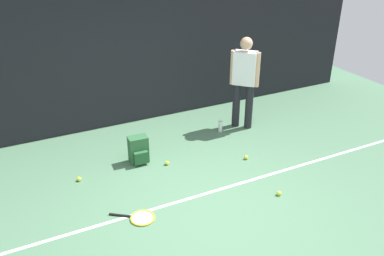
{
  "coord_description": "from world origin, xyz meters",
  "views": [
    {
      "loc": [
        -2.09,
        -3.84,
        3.37
      ],
      "look_at": [
        0.0,
        0.4,
        1.0
      ],
      "focal_mm": 37.46,
      "sensor_mm": 36.0,
      "label": 1
    }
  ],
  "objects_px": {
    "tennis_ball_near_player": "(279,193)",
    "tennis_ball_mid_court": "(246,157)",
    "tennis_ball_by_fence": "(167,163)",
    "backpack": "(139,150)",
    "water_bottle": "(220,126)",
    "tennis_player": "(244,78)",
    "tennis_racket": "(140,218)",
    "tennis_ball_far_left": "(79,179)"
  },
  "relations": [
    {
      "from": "tennis_player",
      "to": "water_bottle",
      "type": "xyz_separation_m",
      "value": [
        -0.47,
        -0.01,
        -0.86
      ]
    },
    {
      "from": "tennis_racket",
      "to": "tennis_ball_near_player",
      "type": "xyz_separation_m",
      "value": [
        1.92,
        -0.39,
        0.02
      ]
    },
    {
      "from": "water_bottle",
      "to": "backpack",
      "type": "bearing_deg",
      "value": -168.27
    },
    {
      "from": "tennis_ball_by_fence",
      "to": "backpack",
      "type": "bearing_deg",
      "value": 141.77
    },
    {
      "from": "tennis_ball_by_fence",
      "to": "tennis_ball_far_left",
      "type": "relative_size",
      "value": 1.0
    },
    {
      "from": "tennis_racket",
      "to": "backpack",
      "type": "height_order",
      "value": "backpack"
    },
    {
      "from": "tennis_racket",
      "to": "tennis_ball_far_left",
      "type": "xyz_separation_m",
      "value": [
        -0.52,
        1.21,
        0.02
      ]
    },
    {
      "from": "tennis_ball_by_fence",
      "to": "tennis_ball_mid_court",
      "type": "relative_size",
      "value": 1.0
    },
    {
      "from": "backpack",
      "to": "tennis_ball_far_left",
      "type": "distance_m",
      "value": 1.01
    },
    {
      "from": "backpack",
      "to": "tennis_ball_mid_court",
      "type": "height_order",
      "value": "backpack"
    },
    {
      "from": "tennis_ball_far_left",
      "to": "water_bottle",
      "type": "bearing_deg",
      "value": 10.13
    },
    {
      "from": "tennis_ball_by_fence",
      "to": "water_bottle",
      "type": "relative_size",
      "value": 0.31
    },
    {
      "from": "tennis_ball_near_player",
      "to": "tennis_ball_by_fence",
      "type": "xyz_separation_m",
      "value": [
        -1.09,
        1.44,
        0.0
      ]
    },
    {
      "from": "tennis_ball_far_left",
      "to": "tennis_racket",
      "type": "bearing_deg",
      "value": -66.63
    },
    {
      "from": "tennis_ball_by_fence",
      "to": "water_bottle",
      "type": "height_order",
      "value": "water_bottle"
    },
    {
      "from": "tennis_racket",
      "to": "tennis_ball_mid_court",
      "type": "relative_size",
      "value": 9.09
    },
    {
      "from": "tennis_racket",
      "to": "tennis_ball_far_left",
      "type": "distance_m",
      "value": 1.32
    },
    {
      "from": "tennis_player",
      "to": "water_bottle",
      "type": "relative_size",
      "value": 8.1
    },
    {
      "from": "tennis_player",
      "to": "tennis_ball_near_player",
      "type": "distance_m",
      "value": 2.39
    },
    {
      "from": "tennis_ball_near_player",
      "to": "tennis_player",
      "type": "bearing_deg",
      "value": 71.27
    },
    {
      "from": "tennis_ball_far_left",
      "to": "tennis_ball_mid_court",
      "type": "bearing_deg",
      "value": -12.4
    },
    {
      "from": "tennis_ball_by_fence",
      "to": "tennis_ball_far_left",
      "type": "xyz_separation_m",
      "value": [
        -1.35,
        0.16,
        0.0
      ]
    },
    {
      "from": "tennis_racket",
      "to": "backpack",
      "type": "distance_m",
      "value": 1.43
    },
    {
      "from": "tennis_player",
      "to": "water_bottle",
      "type": "height_order",
      "value": "tennis_player"
    },
    {
      "from": "tennis_ball_by_fence",
      "to": "water_bottle",
      "type": "xyz_separation_m",
      "value": [
        1.33,
        0.64,
        0.07
      ]
    },
    {
      "from": "tennis_ball_near_player",
      "to": "water_bottle",
      "type": "distance_m",
      "value": 2.09
    },
    {
      "from": "tennis_player",
      "to": "tennis_ball_mid_court",
      "type": "xyz_separation_m",
      "value": [
        -0.58,
        -1.05,
        -0.93
      ]
    },
    {
      "from": "backpack",
      "to": "tennis_ball_near_player",
      "type": "xyz_separation_m",
      "value": [
        1.46,
        -1.73,
        -0.18
      ]
    },
    {
      "from": "tennis_ball_by_fence",
      "to": "water_bottle",
      "type": "bearing_deg",
      "value": 25.57
    },
    {
      "from": "tennis_racket",
      "to": "tennis_ball_near_player",
      "type": "bearing_deg",
      "value": 24.58
    },
    {
      "from": "tennis_ball_near_player",
      "to": "tennis_ball_mid_court",
      "type": "distance_m",
      "value": 1.04
    },
    {
      "from": "backpack",
      "to": "tennis_ball_by_fence",
      "type": "bearing_deg",
      "value": -34.65
    },
    {
      "from": "tennis_player",
      "to": "tennis_racket",
      "type": "relative_size",
      "value": 2.83
    },
    {
      "from": "tennis_racket",
      "to": "tennis_ball_near_player",
      "type": "relative_size",
      "value": 9.09
    },
    {
      "from": "tennis_player",
      "to": "tennis_racket",
      "type": "height_order",
      "value": "tennis_player"
    },
    {
      "from": "tennis_racket",
      "to": "tennis_ball_by_fence",
      "type": "height_order",
      "value": "tennis_ball_by_fence"
    },
    {
      "from": "backpack",
      "to": "water_bottle",
      "type": "relative_size",
      "value": 2.1
    },
    {
      "from": "tennis_player",
      "to": "tennis_ball_by_fence",
      "type": "xyz_separation_m",
      "value": [
        -1.8,
        -0.65,
        -0.93
      ]
    },
    {
      "from": "tennis_ball_far_left",
      "to": "backpack",
      "type": "bearing_deg",
      "value": 7.34
    },
    {
      "from": "tennis_ball_near_player",
      "to": "tennis_ball_mid_court",
      "type": "height_order",
      "value": "same"
    },
    {
      "from": "tennis_racket",
      "to": "tennis_ball_by_fence",
      "type": "xyz_separation_m",
      "value": [
        0.82,
        1.05,
        0.02
      ]
    },
    {
      "from": "tennis_racket",
      "to": "tennis_ball_far_left",
      "type": "bearing_deg",
      "value": 149.31
    }
  ]
}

